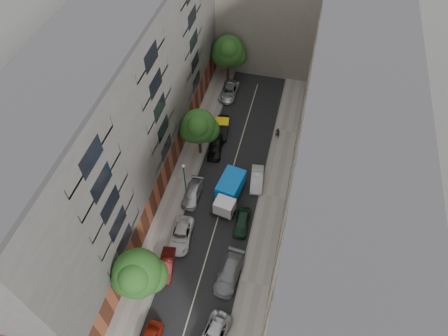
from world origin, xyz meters
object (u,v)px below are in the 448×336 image
(car_right_2, at_px, (242,222))
(tree_far, at_px, (229,52))
(tree_near, at_px, (138,275))
(lamp_post, at_px, (185,178))
(tree_mid, at_px, (199,128))
(car_left_4, at_px, (215,147))
(car_left_5, at_px, (222,128))
(car_right_3, at_px, (257,179))
(car_left_2, at_px, (181,235))
(car_right_0, at_px, (214,336))
(pedestrian, at_px, (277,133))
(tarp_truck, at_px, (229,192))
(car_left_6, at_px, (229,91))
(car_left_3, at_px, (193,194))
(car_left_1, at_px, (167,265))
(car_right_1, at_px, (229,273))

(car_right_2, xyz_separation_m, tree_far, (-7.30, 24.35, 4.24))
(car_right_2, bearing_deg, tree_near, -127.68)
(lamp_post, bearing_deg, tree_mid, 92.49)
(car_left_4, xyz_separation_m, car_left_5, (0.00, 3.60, 0.00))
(car_right_3, height_order, lamp_post, lamp_post)
(car_left_2, xyz_separation_m, car_left_4, (0.43, 13.20, 0.06))
(tree_far, bearing_deg, car_right_0, -78.76)
(pedestrian, bearing_deg, tarp_truck, 75.99)
(car_left_6, bearing_deg, car_left_3, -89.51)
(car_left_3, bearing_deg, car_right_0, -66.54)
(pedestrian, bearing_deg, car_right_0, 91.79)
(car_left_3, distance_m, car_left_6, 18.65)
(car_left_1, distance_m, tree_mid, 16.42)
(car_left_6, xyz_separation_m, car_right_1, (6.40, -27.25, 0.05))
(tree_mid, xyz_separation_m, lamp_post, (0.30, -7.02, -0.85))
(car_right_3, distance_m, tree_mid, 9.21)
(car_left_5, height_order, tree_far, tree_far)
(car_left_3, distance_m, car_right_1, 10.72)
(tarp_truck, relative_size, tree_far, 0.84)
(car_left_6, distance_m, car_right_0, 34.05)
(car_right_3, height_order, pedestrian, pedestrian)
(car_left_3, bearing_deg, tarp_truck, 9.37)
(pedestrian, bearing_deg, car_left_4, 34.91)
(tree_mid, bearing_deg, car_left_6, 85.67)
(tarp_truck, distance_m, car_left_4, 7.74)
(car_left_1, relative_size, tree_far, 0.54)
(car_left_1, distance_m, car_right_3, 14.74)
(car_right_1, height_order, tree_far, tree_far)
(tree_far, distance_m, lamp_post, 22.31)
(car_left_4, height_order, tree_far, tree_far)
(car_left_3, distance_m, tree_far, 22.38)
(car_left_1, bearing_deg, car_right_0, -50.07)
(tree_mid, bearing_deg, lamp_post, -87.51)
(car_left_1, bearing_deg, tree_far, 82.78)
(car_left_1, xyz_separation_m, tree_far, (-0.90, 31.15, 4.25))
(car_left_5, height_order, car_left_6, car_left_5)
(car_right_1, xyz_separation_m, tree_mid, (-7.30, 15.29, 3.95))
(car_right_1, relative_size, tree_far, 0.70)
(tree_far, bearing_deg, car_right_3, -66.74)
(tarp_truck, xyz_separation_m, tree_mid, (-5.10, 6.00, 3.22))
(tarp_truck, distance_m, tree_far, 22.13)
(tarp_truck, bearing_deg, car_left_5, 117.27)
(car_left_4, height_order, car_left_6, car_left_4)
(car_left_1, relative_size, car_left_3, 0.88)
(car_left_3, height_order, tree_mid, tree_mid)
(car_left_2, relative_size, car_left_5, 1.09)
(car_left_5, distance_m, tree_near, 24.19)
(car_left_6, bearing_deg, car_right_1, -76.29)
(car_left_1, bearing_deg, car_left_3, 81.12)
(car_left_4, xyz_separation_m, car_right_3, (6.08, -3.76, -0.05))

